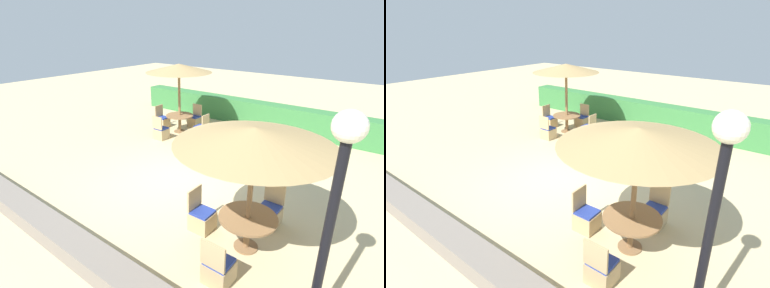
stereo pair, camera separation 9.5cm
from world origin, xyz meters
The scene contains 15 objects.
ground_plane centered at (0.00, 0.00, 0.00)m, with size 40.00×40.00×0.00m, color #C6B284.
hedge_row centered at (0.00, 5.86, 0.52)m, with size 13.00×0.70×1.05m, color #387A3D.
stone_border centered at (0.00, -3.52, 0.19)m, with size 10.00×0.56×0.38m, color slate.
lamp_post centered at (4.38, -2.50, 2.35)m, with size 0.36×0.36×3.32m.
parasol_front_right centered at (2.83, -1.36, 2.34)m, with size 2.85×2.85×2.51m.
round_table_front_right centered at (2.83, -1.36, 0.57)m, with size 1.13×1.13×0.71m.
patio_chair_front_right_north centered at (2.87, -0.37, 0.26)m, with size 0.46×0.46×0.93m.
patio_chair_front_right_west centered at (1.79, -1.41, 0.26)m, with size 0.46×0.46×0.93m.
patio_chair_front_right_south centered at (2.85, -2.41, 0.26)m, with size 0.46×0.46×0.93m.
parasol_back_left centered at (-2.60, 3.19, 2.56)m, with size 2.55×2.55×2.73m.
round_table_back_left centered at (-2.60, 3.19, 0.57)m, with size 1.10×1.10×0.71m.
patio_chair_back_left_south centered at (-2.65, 2.12, 0.26)m, with size 0.46×0.46×0.93m.
patio_chair_back_left_east centered at (-1.54, 3.23, 0.26)m, with size 0.46×0.46×0.93m.
patio_chair_back_left_west centered at (-3.57, 3.21, 0.26)m, with size 0.46×0.46×0.93m.
patio_chair_back_left_north centered at (-2.56, 4.16, 0.26)m, with size 0.46×0.46×0.93m.
Camera 2 is at (4.93, -5.74, 4.11)m, focal length 28.00 mm.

